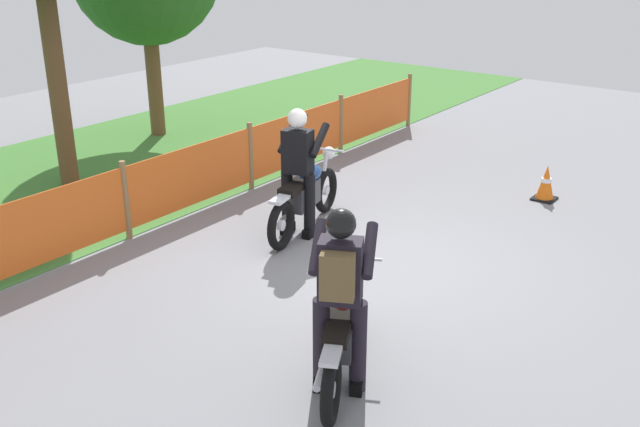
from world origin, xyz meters
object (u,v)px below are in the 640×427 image
Objects in this scene: rider_lead at (298,168)px; traffic_cone at (546,183)px; motorcycle_lead at (305,196)px; rider_trailing at (340,292)px; motorcycle_trailing at (343,331)px.

rider_lead reaches higher than traffic_cone.
traffic_cone is (3.00, -2.17, -0.21)m from motorcycle_lead.
motorcycle_lead is 1.19× the size of rider_trailing.
motorcycle_lead is at bearing 16.22° from motorcycle_trailing.
rider_lead reaches higher than motorcycle_trailing.
rider_lead and rider_trailing have the same top height.
motorcycle_lead is 3.67m from rider_trailing.
rider_trailing reaches higher than traffic_cone.
motorcycle_trailing is 1.05× the size of rider_trailing.
traffic_cone is (5.50, 0.19, -0.19)m from motorcycle_trailing.
motorcycle_trailing is 5.51m from traffic_cone.
motorcycle_trailing is 3.36× the size of traffic_cone.
traffic_cone is at bearing -46.47° from rider_lead.
motorcycle_lead is at bearing 0.57° from rider_lead.
rider_trailing is (-2.50, -2.41, 0.03)m from rider_lead.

